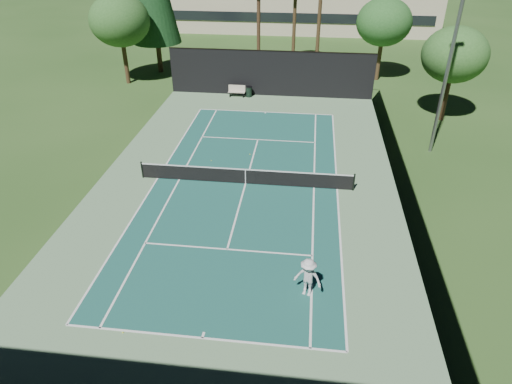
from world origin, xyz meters
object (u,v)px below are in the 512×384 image
tennis_ball_b (229,171)px  tennis_ball_d (211,161)px  park_bench (237,91)px  trash_bin (249,92)px  tennis_net (245,176)px  player (308,278)px  tennis_ball_a (123,333)px  tennis_ball_c (250,154)px

tennis_ball_b → tennis_ball_d: tennis_ball_b is taller
park_bench → trash_bin: size_ratio=1.59×
tennis_net → player: player is taller
trash_bin → tennis_ball_d: bearing=-93.6°
tennis_net → tennis_ball_a: 12.41m
tennis_ball_a → trash_bin: bearing=87.4°
tennis_ball_a → tennis_ball_b: (1.86, 13.43, 0.00)m
tennis_ball_a → player: bearing=23.2°
tennis_ball_c → tennis_net: bearing=-86.3°
tennis_net → tennis_ball_c: 3.98m
tennis_ball_c → player: bearing=-72.2°
tennis_ball_a → tennis_ball_d: (0.45, 14.71, -0.00)m
tennis_ball_c → tennis_ball_a: bearing=-100.2°
tennis_ball_c → tennis_ball_d: bearing=-153.1°
tennis_ball_b → tennis_ball_c: bearing=68.2°
tennis_net → park_bench: (-2.95, 15.38, -0.01)m
tennis_ball_a → park_bench: bearing=89.6°
player → tennis_ball_b: bearing=133.4°
tennis_ball_b → tennis_ball_c: (1.00, 2.51, 0.00)m
tennis_ball_d → trash_bin: (0.80, 12.74, 0.45)m
player → trash_bin: bearing=120.3°
tennis_ball_b → park_bench: 14.07m
player → tennis_ball_a: size_ratio=28.35×
park_bench → tennis_ball_b: bearing=-83.1°
tennis_net → trash_bin: bearing=96.9°
tennis_ball_d → tennis_ball_b: bearing=-42.3°
tennis_ball_d → trash_bin: 12.78m
tennis_ball_a → trash_bin: trash_bin is taller
tennis_ball_a → trash_bin: 27.49m
park_bench → trash_bin: (1.09, 0.07, -0.07)m
tennis_net → tennis_ball_a: size_ratio=197.22×
tennis_ball_c → trash_bin: (-1.61, 11.52, 0.44)m
tennis_ball_d → park_bench: park_bench is taller
trash_bin → tennis_ball_b: bearing=-87.5°
tennis_net → player: (3.91, -8.99, 0.37)m
trash_bin → park_bench: bearing=-176.2°
tennis_ball_c → trash_bin: bearing=98.0°
tennis_ball_b → tennis_ball_c: size_ratio=0.94×
tennis_ball_b → trash_bin: bearing=92.5°
park_bench → tennis_net: bearing=-79.1°
player → tennis_ball_b: 11.66m
tennis_net → tennis_ball_a: (-3.12, -12.00, -0.52)m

